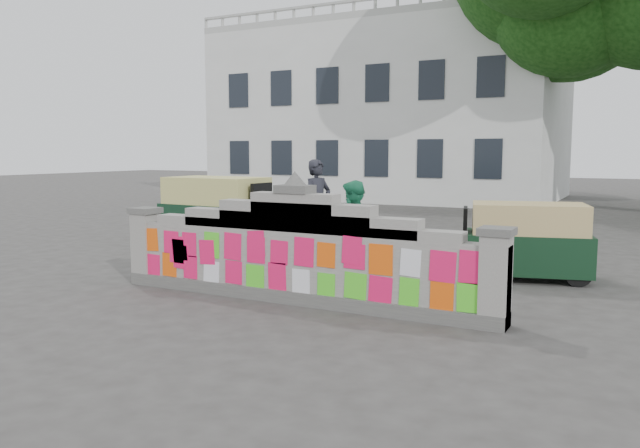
% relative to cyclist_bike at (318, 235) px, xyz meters
% --- Properties ---
extents(ground, '(100.00, 100.00, 0.00)m').
position_rel_cyclist_bike_xyz_m(ground, '(1.35, -3.26, -0.56)').
color(ground, '#383533').
rests_on(ground, ground).
extents(parapet_wall, '(6.48, 0.44, 2.01)m').
position_rel_cyclist_bike_xyz_m(parapet_wall, '(1.35, -3.26, 0.19)').
color(parapet_wall, '#4C4C49').
rests_on(parapet_wall, ground).
extents(building, '(16.00, 10.00, 8.90)m').
position_rel_cyclist_bike_xyz_m(building, '(-5.65, 18.73, 3.46)').
color(building, silver).
rests_on(building, ground).
extents(cyclist_bike, '(2.25, 1.37, 1.11)m').
position_rel_cyclist_bike_xyz_m(cyclist_bike, '(0.00, 0.00, 0.00)').
color(cyclist_bike, black).
rests_on(cyclist_bike, ground).
extents(cyclist_rider, '(0.65, 0.80, 1.89)m').
position_rel_cyclist_bike_xyz_m(cyclist_rider, '(0.00, 0.00, 0.39)').
color(cyclist_rider, '#212129').
rests_on(cyclist_rider, ground).
extents(pedestrian, '(1.02, 1.09, 1.80)m').
position_rel_cyclist_bike_xyz_m(pedestrian, '(1.46, -1.42, 0.34)').
color(pedestrian, '#289566').
rests_on(pedestrian, ground).
extents(rickshaw_left, '(3.06, 1.50, 1.68)m').
position_rel_cyclist_bike_xyz_m(rickshaw_left, '(-3.21, 0.89, 0.31)').
color(rickshaw_left, black).
rests_on(rickshaw_left, ground).
extents(rickshaw_right, '(2.56, 1.66, 1.38)m').
position_rel_cyclist_bike_xyz_m(rickshaw_right, '(4.13, 0.19, 0.16)').
color(rickshaw_right, black).
rests_on(rickshaw_right, ground).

